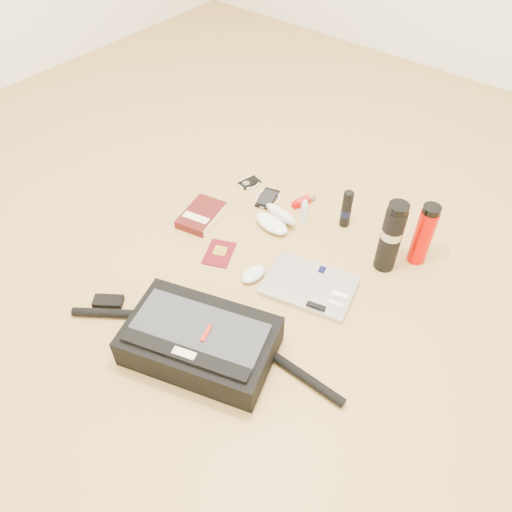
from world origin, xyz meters
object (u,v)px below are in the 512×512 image
at_px(messenger_bag, 199,341).
at_px(thermos_black, 391,237).
at_px(book, 202,215).
at_px(thermos_red, 423,235).
at_px(laptop, 310,286).

distance_m(messenger_bag, thermos_black, 0.75).
distance_m(messenger_bag, book, 0.64).
bearing_deg(book, thermos_red, 11.02).
xyz_separation_m(book, thermos_red, (0.78, 0.34, 0.11)).
xyz_separation_m(messenger_bag, laptop, (0.12, 0.44, -0.05)).
relative_size(messenger_bag, thermos_red, 3.51).
height_order(laptop, book, book).
height_order(messenger_bag, thermos_red, thermos_red).
bearing_deg(thermos_black, laptop, -120.04).
relative_size(laptop, thermos_red, 1.39).
bearing_deg(laptop, thermos_red, 43.61).
bearing_deg(messenger_bag, laptop, 56.99).
distance_m(laptop, thermos_black, 0.33).
relative_size(thermos_black, thermos_red, 1.14).
distance_m(laptop, thermos_red, 0.45).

